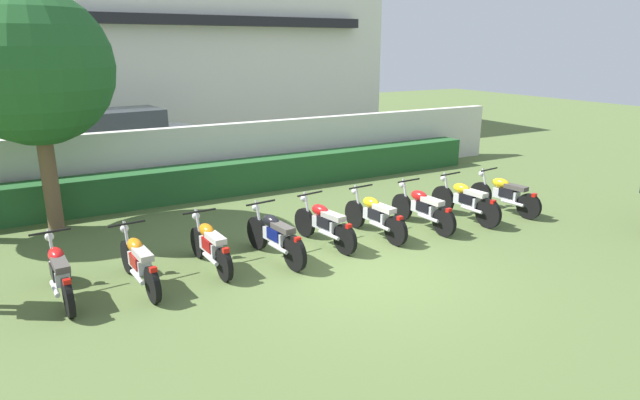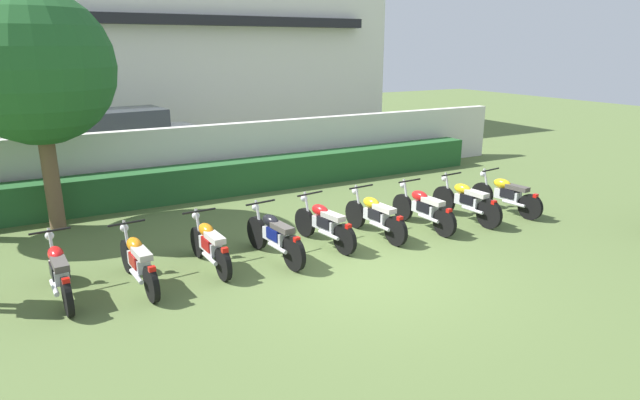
{
  "view_description": "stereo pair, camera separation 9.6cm",
  "coord_description": "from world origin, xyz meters",
  "px_view_note": "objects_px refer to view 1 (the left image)",
  "views": [
    {
      "loc": [
        -4.81,
        -6.94,
        3.71
      ],
      "look_at": [
        0.0,
        1.67,
        0.85
      ],
      "focal_mm": 29.8,
      "sensor_mm": 36.0,
      "label": 1
    },
    {
      "loc": [
        -4.73,
        -6.99,
        3.71
      ],
      "look_at": [
        0.0,
        1.67,
        0.85
      ],
      "focal_mm": 29.8,
      "sensor_mm": 36.0,
      "label": 2
    }
  ],
  "objects_px": {
    "motorcycle_in_row_8": "(505,194)",
    "motorcycle_in_row_4": "(324,223)",
    "motorcycle_in_row_0": "(59,272)",
    "motorcycle_in_row_5": "(375,215)",
    "motorcycle_in_row_6": "(423,208)",
    "motorcycle_in_row_3": "(275,235)",
    "motorcycle_in_row_7": "(465,200)",
    "parked_car": "(121,141)",
    "motorcycle_in_row_2": "(210,245)",
    "tree_far_side": "(34,68)",
    "motorcycle_in_row_1": "(139,261)"
  },
  "relations": [
    {
      "from": "tree_far_side",
      "to": "motorcycle_in_row_8",
      "type": "xyz_separation_m",
      "value": [
        9.16,
        -3.81,
        -2.86
      ]
    },
    {
      "from": "motorcycle_in_row_0",
      "to": "motorcycle_in_row_5",
      "type": "xyz_separation_m",
      "value": [
        5.76,
        -0.02,
        0.0
      ]
    },
    {
      "from": "tree_far_side",
      "to": "motorcycle_in_row_0",
      "type": "distance_m",
      "value": 4.65
    },
    {
      "from": "parked_car",
      "to": "motorcycle_in_row_8",
      "type": "relative_size",
      "value": 2.53
    },
    {
      "from": "motorcycle_in_row_3",
      "to": "motorcycle_in_row_2",
      "type": "bearing_deg",
      "value": 74.86
    },
    {
      "from": "motorcycle_in_row_0",
      "to": "motorcycle_in_row_7",
      "type": "height_order",
      "value": "motorcycle_in_row_7"
    },
    {
      "from": "parked_car",
      "to": "motorcycle_in_row_2",
      "type": "height_order",
      "value": "parked_car"
    },
    {
      "from": "motorcycle_in_row_2",
      "to": "motorcycle_in_row_7",
      "type": "bearing_deg",
      "value": -95.01
    },
    {
      "from": "motorcycle_in_row_3",
      "to": "motorcycle_in_row_0",
      "type": "bearing_deg",
      "value": 80.42
    },
    {
      "from": "parked_car",
      "to": "tree_far_side",
      "type": "relative_size",
      "value": 0.97
    },
    {
      "from": "motorcycle_in_row_0",
      "to": "motorcycle_in_row_8",
      "type": "distance_m",
      "value": 9.31
    },
    {
      "from": "tree_far_side",
      "to": "motorcycle_in_row_5",
      "type": "bearing_deg",
      "value": -33.27
    },
    {
      "from": "tree_far_side",
      "to": "motorcycle_in_row_2",
      "type": "height_order",
      "value": "tree_far_side"
    },
    {
      "from": "tree_far_side",
      "to": "motorcycle_in_row_8",
      "type": "bearing_deg",
      "value": -22.61
    },
    {
      "from": "motorcycle_in_row_2",
      "to": "motorcycle_in_row_6",
      "type": "relative_size",
      "value": 0.95
    },
    {
      "from": "motorcycle_in_row_7",
      "to": "motorcycle_in_row_8",
      "type": "height_order",
      "value": "motorcycle_in_row_7"
    },
    {
      "from": "parked_car",
      "to": "motorcycle_in_row_4",
      "type": "height_order",
      "value": "parked_car"
    },
    {
      "from": "tree_far_side",
      "to": "motorcycle_in_row_1",
      "type": "xyz_separation_m",
      "value": [
        0.98,
        -3.81,
        -2.86
      ]
    },
    {
      "from": "motorcycle_in_row_2",
      "to": "motorcycle_in_row_8",
      "type": "height_order",
      "value": "motorcycle_in_row_8"
    },
    {
      "from": "motorcycle_in_row_0",
      "to": "motorcycle_in_row_4",
      "type": "relative_size",
      "value": 1.06
    },
    {
      "from": "motorcycle_in_row_8",
      "to": "motorcycle_in_row_6",
      "type": "bearing_deg",
      "value": 80.39
    },
    {
      "from": "motorcycle_in_row_8",
      "to": "motorcycle_in_row_4",
      "type": "bearing_deg",
      "value": 79.59
    },
    {
      "from": "motorcycle_in_row_0",
      "to": "motorcycle_in_row_6",
      "type": "height_order",
      "value": "motorcycle_in_row_6"
    },
    {
      "from": "motorcycle_in_row_1",
      "to": "motorcycle_in_row_7",
      "type": "relative_size",
      "value": 0.99
    },
    {
      "from": "motorcycle_in_row_7",
      "to": "motorcycle_in_row_8",
      "type": "xyz_separation_m",
      "value": [
        1.21,
        -0.01,
        -0.01
      ]
    },
    {
      "from": "motorcycle_in_row_1",
      "to": "motorcycle_in_row_4",
      "type": "height_order",
      "value": "motorcycle_in_row_4"
    },
    {
      "from": "motorcycle_in_row_3",
      "to": "motorcycle_in_row_4",
      "type": "distance_m",
      "value": 1.14
    },
    {
      "from": "motorcycle_in_row_3",
      "to": "motorcycle_in_row_6",
      "type": "distance_m",
      "value": 3.45
    },
    {
      "from": "motorcycle_in_row_0",
      "to": "motorcycle_in_row_7",
      "type": "distance_m",
      "value": 8.1
    },
    {
      "from": "parked_car",
      "to": "motorcycle_in_row_2",
      "type": "bearing_deg",
      "value": -97.11
    },
    {
      "from": "motorcycle_in_row_7",
      "to": "parked_car",
      "type": "bearing_deg",
      "value": 28.78
    },
    {
      "from": "parked_car",
      "to": "motorcycle_in_row_0",
      "type": "relative_size",
      "value": 2.43
    },
    {
      "from": "motorcycle_in_row_2",
      "to": "motorcycle_in_row_4",
      "type": "bearing_deg",
      "value": -92.8
    },
    {
      "from": "motorcycle_in_row_6",
      "to": "motorcycle_in_row_1",
      "type": "bearing_deg",
      "value": 86.82
    },
    {
      "from": "motorcycle_in_row_6",
      "to": "motorcycle_in_row_0",
      "type": "bearing_deg",
      "value": 85.55
    },
    {
      "from": "motorcycle_in_row_0",
      "to": "motorcycle_in_row_8",
      "type": "xyz_separation_m",
      "value": [
        9.31,
        -0.15,
        -0.0
      ]
    },
    {
      "from": "motorcycle_in_row_0",
      "to": "motorcycle_in_row_5",
      "type": "bearing_deg",
      "value": -94.57
    },
    {
      "from": "motorcycle_in_row_2",
      "to": "motorcycle_in_row_3",
      "type": "bearing_deg",
      "value": -101.57
    },
    {
      "from": "motorcycle_in_row_3",
      "to": "motorcycle_in_row_7",
      "type": "distance_m",
      "value": 4.6
    },
    {
      "from": "motorcycle_in_row_5",
      "to": "motorcycle_in_row_7",
      "type": "xyz_separation_m",
      "value": [
        2.33,
        -0.12,
        0.01
      ]
    },
    {
      "from": "parked_car",
      "to": "motorcycle_in_row_3",
      "type": "bearing_deg",
      "value": -89.6
    },
    {
      "from": "motorcycle_in_row_2",
      "to": "motorcycle_in_row_4",
      "type": "height_order",
      "value": "motorcycle_in_row_4"
    },
    {
      "from": "motorcycle_in_row_5",
      "to": "motorcycle_in_row_6",
      "type": "height_order",
      "value": "same"
    },
    {
      "from": "motorcycle_in_row_5",
      "to": "motorcycle_in_row_6",
      "type": "xyz_separation_m",
      "value": [
        1.18,
        -0.07,
        0.0
      ]
    },
    {
      "from": "motorcycle_in_row_5",
      "to": "motorcycle_in_row_7",
      "type": "distance_m",
      "value": 2.33
    },
    {
      "from": "motorcycle_in_row_0",
      "to": "motorcycle_in_row_2",
      "type": "bearing_deg",
      "value": -94.13
    },
    {
      "from": "parked_car",
      "to": "motorcycle_in_row_5",
      "type": "relative_size",
      "value": 2.52
    },
    {
      "from": "parked_car",
      "to": "motorcycle_in_row_1",
      "type": "relative_size",
      "value": 2.47
    },
    {
      "from": "tree_far_side",
      "to": "motorcycle_in_row_5",
      "type": "height_order",
      "value": "tree_far_side"
    },
    {
      "from": "parked_car",
      "to": "motorcycle_in_row_7",
      "type": "xyz_separation_m",
      "value": [
        5.74,
        -8.67,
        -0.48
      ]
    }
  ]
}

